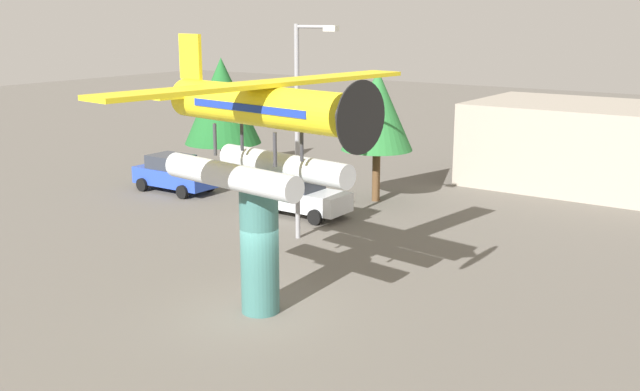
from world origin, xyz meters
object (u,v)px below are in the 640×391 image
at_px(car_mid_silver, 300,195).
at_px(storefront_building, 607,147).
at_px(car_near_blue, 174,173).
at_px(streetlight_primary, 301,118).
at_px(display_pedestal, 260,248).
at_px(floatplane_monument, 260,124).
at_px(tree_west, 222,101).
at_px(tree_east, 377,111).

relative_size(car_mid_silver, storefront_building, 0.33).
height_order(car_near_blue, streetlight_primary, streetlight_primary).
bearing_deg(car_mid_silver, display_pedestal, -59.79).
xyz_separation_m(display_pedestal, car_mid_silver, (-5.42, 9.31, -1.02)).
height_order(display_pedestal, floatplane_monument, floatplane_monument).
bearing_deg(display_pedestal, storefront_building, 80.08).
bearing_deg(car_near_blue, display_pedestal, -35.92).
xyz_separation_m(tree_west, tree_east, (10.03, -0.82, 0.28)).
distance_m(car_near_blue, streetlight_primary, 10.87).
height_order(car_near_blue, storefront_building, storefront_building).
xyz_separation_m(display_pedestal, floatplane_monument, (0.13, -0.02, 3.57)).
relative_size(car_mid_silver, tree_east, 0.70).
distance_m(streetlight_primary, tree_east, 6.88).
relative_size(floatplane_monument, tree_west, 1.70).
height_order(display_pedestal, streetlight_primary, streetlight_primary).
bearing_deg(streetlight_primary, tree_west, 144.74).
height_order(display_pedestal, storefront_building, storefront_building).
height_order(car_mid_silver, tree_east, tree_east).
xyz_separation_m(storefront_building, tree_west, (-17.94, -7.83, 1.83)).
bearing_deg(display_pedestal, floatplane_monument, -7.75).
height_order(streetlight_primary, storefront_building, streetlight_primary).
relative_size(car_near_blue, car_mid_silver, 1.00).
height_order(floatplane_monument, storefront_building, floatplane_monument).
bearing_deg(tree_east, storefront_building, 47.58).
distance_m(display_pedestal, storefront_building, 22.33).
relative_size(display_pedestal, streetlight_primary, 0.47).
bearing_deg(storefront_building, car_near_blue, -143.40).
bearing_deg(display_pedestal, streetlight_primary, 116.71).
xyz_separation_m(floatplane_monument, car_near_blue, (-13.18, 9.47, -4.59)).
bearing_deg(streetlight_primary, tree_east, 96.51).
bearing_deg(floatplane_monument, tree_east, 115.17).
bearing_deg(storefront_building, streetlight_primary, -114.74).
bearing_deg(tree_west, storefront_building, 23.59).
xyz_separation_m(floatplane_monument, streetlight_primary, (-3.41, 6.54, -0.82)).
distance_m(storefront_building, tree_east, 11.91).
bearing_deg(display_pedestal, tree_east, 106.93).
bearing_deg(streetlight_primary, floatplane_monument, -62.45).
bearing_deg(storefront_building, tree_west, -156.41).
distance_m(floatplane_monument, tree_east, 14.07).
relative_size(floatplane_monument, streetlight_primary, 1.30).
bearing_deg(car_near_blue, tree_east, 23.43).
bearing_deg(floatplane_monument, streetlight_primary, 125.30).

